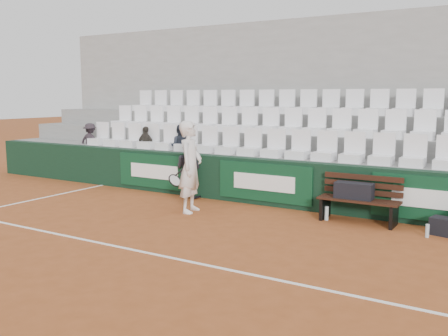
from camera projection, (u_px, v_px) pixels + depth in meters
ground at (161, 256)px, 7.44m from camera, size 80.00×80.00×0.00m
court_baseline at (161, 256)px, 7.44m from camera, size 18.00×0.06×0.01m
back_barrier at (279, 183)px, 10.71m from camera, size 18.00×0.34×1.00m
grandstand_tier_front at (288, 179)px, 11.29m from camera, size 18.00×0.95×1.00m
grandstand_tier_mid at (304, 164)px, 12.06m from camera, size 18.00×0.95×1.45m
grandstand_tier_back at (318, 151)px, 12.83m from camera, size 18.00×0.95×1.90m
grandstand_rear_wall at (328, 102)px, 13.18m from camera, size 18.00×0.30×4.40m
seat_row_front at (285, 144)px, 11.02m from camera, size 11.90×0.44×0.63m
seat_row_mid at (302, 121)px, 11.76m from camera, size 11.90×0.44×0.63m
seat_row_back at (317, 102)px, 12.50m from camera, size 11.90×0.44×0.63m
bench_left at (358, 211)px, 9.36m from camera, size 1.50×0.56×0.45m
sports_bag_left at (354, 191)px, 9.36m from camera, size 0.71×0.32×0.30m
sports_bag_ground at (446, 227)px, 8.50m from camera, size 0.55×0.40×0.30m
water_bottle_near at (327, 213)px, 9.55m from camera, size 0.08×0.08×0.27m
water_bottle_far at (427, 231)px, 8.39m from camera, size 0.06×0.06×0.23m
tennis_player at (190, 167)px, 10.12m from camera, size 0.79×0.76×1.87m
ball_kid at (188, 169)px, 11.60m from camera, size 0.68×0.54×1.35m
spectator_a at (90, 126)px, 14.13m from camera, size 0.72×0.48×1.04m
spectator_b at (146, 129)px, 13.09m from camera, size 0.61×0.29×1.02m
spectator_c at (180, 128)px, 12.52m from camera, size 0.65×0.59×1.09m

